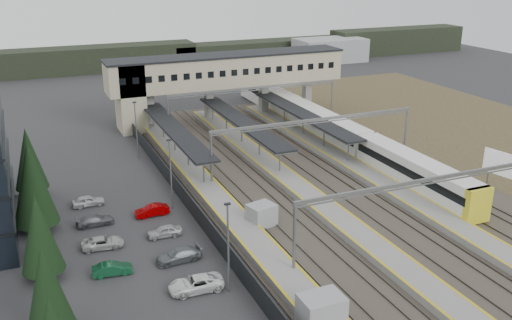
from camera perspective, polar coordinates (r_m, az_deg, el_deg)
name	(u,v)px	position (r m, az deg, el deg)	size (l,w,h in m)	color
ground	(276,234)	(58.04, 1.98, -7.39)	(220.00, 220.00, 0.00)	#2B2B2D
conifer_row	(42,250)	(48.04, -20.66, -8.39)	(4.42, 49.82, 9.50)	black
car_park	(167,295)	(47.93, -8.89, -13.17)	(10.46, 44.25, 1.29)	#A3A4A7
lampposts	(194,202)	(54.67, -6.17, -4.24)	(0.50, 53.25, 8.07)	slate
fence	(199,216)	(59.71, -5.74, -5.59)	(0.08, 90.00, 2.00)	#26282B
relay_cabin_near	(321,312)	(44.33, 6.55, -14.88)	(3.28, 2.41, 2.72)	#96999B
relay_cabin_far	(261,216)	(58.98, 0.55, -5.58)	(3.13, 2.80, 2.45)	#96999B
rail_corridor	(331,198)	(65.90, 7.55, -3.83)	(34.00, 90.00, 0.92)	#38332B
canopies	(242,122)	(82.38, -1.45, 3.87)	(23.10, 30.00, 3.28)	black
footbridge	(212,75)	(95.40, -4.42, 8.49)	(40.40, 6.40, 11.20)	tan
gantries	(364,154)	(63.62, 10.76, 0.63)	(28.40, 62.28, 7.17)	slate
train	(327,127)	(86.44, 7.15, 3.27)	(3.03, 63.35, 3.82)	white
billboard	(505,166)	(72.72, 23.68, -0.60)	(1.36, 5.66, 4.85)	slate
treeline_far	(209,54)	(148.25, -4.74, 10.56)	(170.00, 19.00, 7.00)	black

